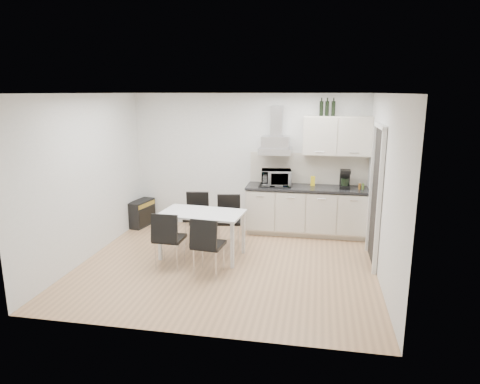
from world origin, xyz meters
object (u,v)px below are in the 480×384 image
object	(u,v)px
dining_table	(202,218)
chair_far_right	(228,222)
chair_far_left	(196,218)
chair_near_right	(209,245)
floor_speaker	(193,216)
chair_near_left	(170,239)
kitchenette	(309,191)
guitar_amp	(141,213)

from	to	relation	value
dining_table	chair_far_right	size ratio (longest dim) A/B	1.55
chair_far_left	chair_near_right	bearing A→B (deg)	105.41
chair_near_right	floor_speaker	distance (m)	2.46
chair_near_left	chair_near_right	world-z (taller)	same
chair_far_right	chair_far_left	bearing A→B (deg)	-17.77
chair_far_right	kitchenette	bearing A→B (deg)	-155.39
kitchenette	chair_near_right	xyz separation A→B (m)	(-1.37, -2.11, -0.39)
chair_far_right	guitar_amp	bearing A→B (deg)	-32.26
chair_far_left	chair_near_right	size ratio (longest dim) A/B	1.00
dining_table	chair_far_left	world-z (taller)	chair_far_left
kitchenette	floor_speaker	bearing A→B (deg)	175.86
chair_near_right	guitar_amp	size ratio (longest dim) A/B	1.34
chair_far_right	chair_near_right	size ratio (longest dim) A/B	1.00
dining_table	floor_speaker	distance (m)	1.82
dining_table	guitar_amp	bearing A→B (deg)	145.06
chair_near_left	guitar_amp	distance (m)	2.25
kitchenette	chair_far_right	xyz separation A→B (m)	(-1.33, -0.90, -0.39)
floor_speaker	chair_far_left	bearing A→B (deg)	-85.59
chair_far_left	chair_near_left	size ratio (longest dim) A/B	1.00
chair_near_left	floor_speaker	size ratio (longest dim) A/B	2.59
guitar_amp	floor_speaker	size ratio (longest dim) A/B	1.94
floor_speaker	chair_far_right	bearing A→B (deg)	-63.74
dining_table	chair_near_right	bearing A→B (deg)	-62.01
dining_table	chair_near_left	bearing A→B (deg)	-123.91
chair_near_right	chair_far_right	bearing A→B (deg)	94.28
chair_far_right	floor_speaker	xyz separation A→B (m)	(-0.95, 1.07, -0.27)
chair_far_right	chair_near_left	xyz separation A→B (m)	(-0.69, -1.04, 0.00)
guitar_amp	floor_speaker	distance (m)	1.04
chair_near_right	floor_speaker	world-z (taller)	chair_near_right
kitchenette	chair_far_left	xyz separation A→B (m)	(-1.93, -0.82, -0.39)
kitchenette	floor_speaker	xyz separation A→B (m)	(-2.28, 0.17, -0.66)
kitchenette	chair_far_left	size ratio (longest dim) A/B	2.86
kitchenette	chair_near_right	size ratio (longest dim) A/B	2.86
chair_far_left	chair_far_right	size ratio (longest dim) A/B	1.00
chair_near_left	chair_far_left	bearing A→B (deg)	86.34
dining_table	chair_far_left	distance (m)	0.75
guitar_amp	dining_table	bearing A→B (deg)	-28.99
chair_near_right	kitchenette	bearing A→B (deg)	63.13
chair_near_right	guitar_amp	world-z (taller)	chair_near_right
chair_near_left	chair_near_right	size ratio (longest dim) A/B	1.00
chair_far_right	floor_speaker	distance (m)	1.46
kitchenette	dining_table	distance (m)	2.21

